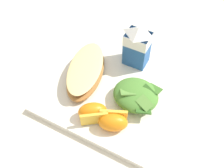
% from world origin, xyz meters
% --- Properties ---
extents(ground, '(3.00, 3.00, 0.00)m').
position_xyz_m(ground, '(0.00, 0.00, 0.00)').
color(ground, beige).
extents(white_plate, '(0.28, 0.28, 0.02)m').
position_xyz_m(white_plate, '(0.00, 0.00, 0.01)').
color(white_plate, white).
rests_on(white_plate, ground).
extents(cheesy_pizza_bread, '(0.12, 0.19, 0.04)m').
position_xyz_m(cheesy_pizza_bread, '(-0.07, 0.00, 0.03)').
color(cheesy_pizza_bread, '#A87038').
rests_on(cheesy_pizza_bread, white_plate).
extents(green_salad_pile, '(0.10, 0.09, 0.04)m').
position_xyz_m(green_salad_pile, '(0.06, -0.01, 0.04)').
color(green_salad_pile, '#4C8433').
rests_on(green_salad_pile, white_plate).
extents(milk_carton, '(0.06, 0.04, 0.11)m').
position_xyz_m(milk_carton, '(0.02, 0.10, 0.08)').
color(milk_carton, '#23569E').
rests_on(milk_carton, white_plate).
extents(orange_wedge_front, '(0.07, 0.06, 0.04)m').
position_xyz_m(orange_wedge_front, '(0.00, -0.09, 0.04)').
color(orange_wedge_front, orange).
rests_on(orange_wedge_front, white_plate).
extents(orange_wedge_middle, '(0.07, 0.06, 0.04)m').
position_xyz_m(orange_wedge_middle, '(0.05, -0.09, 0.04)').
color(orange_wedge_middle, orange).
rests_on(orange_wedge_middle, white_plate).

